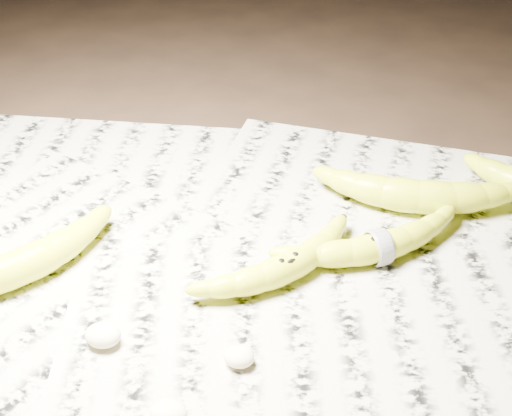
% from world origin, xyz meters
% --- Properties ---
extents(ground, '(3.00, 3.00, 0.00)m').
position_xyz_m(ground, '(0.00, 0.00, 0.00)').
color(ground, black).
rests_on(ground, ground).
extents(newspaper_patch, '(0.90, 0.70, 0.01)m').
position_xyz_m(newspaper_patch, '(-0.00, -0.03, 0.00)').
color(newspaper_patch, '#B4B09A').
rests_on(newspaper_patch, ground).
extents(banana_left_b, '(0.18, 0.19, 0.04)m').
position_xyz_m(banana_left_b, '(-0.22, -0.10, 0.03)').
color(banana_left_b, '#D2E11C').
rests_on(banana_left_b, newspaper_patch).
extents(banana_center, '(0.16, 0.16, 0.03)m').
position_xyz_m(banana_center, '(0.05, -0.05, 0.02)').
color(banana_center, '#D2E11C').
rests_on(banana_center, newspaper_patch).
extents(banana_taped, '(0.19, 0.15, 0.03)m').
position_xyz_m(banana_taped, '(0.14, 0.00, 0.02)').
color(banana_taped, '#D2E11C').
rests_on(banana_taped, newspaper_patch).
extents(banana_upper_a, '(0.21, 0.07, 0.04)m').
position_xyz_m(banana_upper_a, '(0.18, 0.10, 0.03)').
color(banana_upper_a, '#D2E11C').
rests_on(banana_upper_a, newspaper_patch).
extents(measuring_tape, '(0.02, 0.04, 0.04)m').
position_xyz_m(measuring_tape, '(0.14, 0.00, 0.02)').
color(measuring_tape, white).
rests_on(measuring_tape, newspaper_patch).
extents(flesh_chunk_a, '(0.03, 0.03, 0.02)m').
position_xyz_m(flesh_chunk_a, '(-0.10, -0.17, 0.02)').
color(flesh_chunk_a, '#F9EEC1').
rests_on(flesh_chunk_a, newspaper_patch).
extents(flesh_chunk_b, '(0.03, 0.03, 0.02)m').
position_xyz_m(flesh_chunk_b, '(-0.02, -0.24, 0.02)').
color(flesh_chunk_b, '#F9EEC1').
rests_on(flesh_chunk_b, newspaper_patch).
extents(flesh_chunk_c, '(0.03, 0.02, 0.02)m').
position_xyz_m(flesh_chunk_c, '(0.02, -0.17, 0.02)').
color(flesh_chunk_c, '#F9EEC1').
rests_on(flesh_chunk_c, newspaper_patch).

